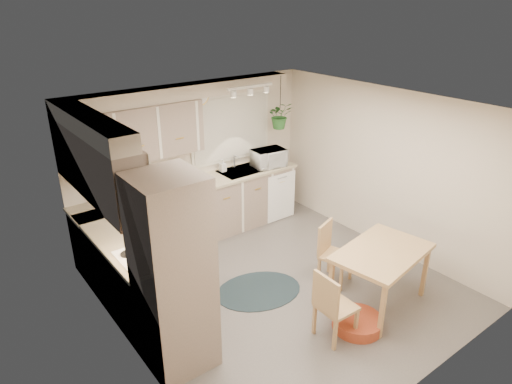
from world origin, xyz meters
The scene contains 35 objects.
floor centered at (0.00, 0.00, 0.00)m, with size 4.20×4.20×0.00m, color #615A55.
ceiling centered at (0.00, 0.00, 2.40)m, with size 4.20×4.20×0.00m, color white.
wall_back centered at (0.00, 2.10, 1.20)m, with size 4.00×0.04×2.40m, color beige.
wall_front centered at (0.00, -2.10, 1.20)m, with size 4.00×0.04×2.40m, color beige.
wall_left centered at (-2.00, 0.00, 1.20)m, with size 0.04×4.20×2.40m, color beige.
wall_right centered at (2.00, 0.00, 1.20)m, with size 0.04×4.20×2.40m, color beige.
base_cab_left centered at (-1.70, 0.88, 0.45)m, with size 0.60×1.85×0.90m, color gray.
base_cab_back centered at (-0.20, 1.80, 0.45)m, with size 3.60×0.60×0.90m, color gray.
counter_left centered at (-1.69, 0.88, 0.92)m, with size 0.64×1.89×0.04m, color tan.
counter_back centered at (-0.20, 1.79, 0.92)m, with size 3.64×0.64×0.04m, color tan.
oven_stack centered at (-1.68, -0.38, 1.05)m, with size 0.65×0.65×2.10m, color gray.
wall_oven_face centered at (-1.35, -0.38, 1.05)m, with size 0.02×0.56×0.58m, color white.
upper_cab_left centered at (-1.82, 1.00, 1.83)m, with size 0.35×2.00×0.75m, color gray.
upper_cab_back centered at (-1.00, 1.93, 1.83)m, with size 2.00×0.35×0.75m, color gray.
soffit_left centered at (-1.85, 1.00, 2.30)m, with size 0.30×2.00×0.20m, color beige.
soffit_back centered at (-0.20, 1.95, 2.30)m, with size 3.60×0.30×0.20m, color beige.
cooktop centered at (-1.68, 0.30, 0.94)m, with size 0.52×0.58×0.02m, color white.
range_hood centered at (-1.70, 0.30, 1.40)m, with size 0.40×0.60×0.14m, color white.
window_blinds centered at (0.70, 2.07, 1.60)m, with size 1.40×0.02×1.00m, color white.
window_frame centered at (0.70, 2.08, 1.60)m, with size 1.50×0.02×1.10m, color beige.
sink centered at (0.70, 1.80, 0.90)m, with size 0.70×0.48×0.10m, color #A0A3A8.
dishwasher_front centered at (1.30, 1.49, 0.42)m, with size 0.58×0.01×0.83m, color white.
track_light_bar centered at (0.70, 1.55, 2.33)m, with size 0.80×0.04×0.04m, color white.
wall_clock centered at (0.15, 2.07, 2.18)m, with size 0.30×0.30×0.03m, color gold.
dining_table centered at (0.76, -1.01, 0.38)m, with size 1.20×0.80×0.76m, color tan.
chair_left centered at (-0.10, -1.11, 0.43)m, with size 0.40×0.40×0.85m, color tan.
chair_back centered at (0.69, -0.35, 0.42)m, with size 0.39×0.39×0.83m, color tan.
braided_rug centered at (-0.27, 0.08, 0.01)m, with size 1.13×0.85×0.01m, color black.
pet_bed centered at (0.21, -1.17, 0.07)m, with size 0.58×0.58×0.13m, color #B93F25.
microwave centered at (1.18, 1.70, 1.12)m, with size 0.53×0.29×0.36m, color white.
soap_bottle centered at (0.44, 1.95, 0.99)m, with size 0.09×0.21×0.10m, color white.
hanging_plant centered at (1.41, 1.70, 1.72)m, with size 0.39×0.43×0.34m, color #275E25.
coffee_maker centered at (-1.21, 1.80, 1.12)m, with size 0.20×0.25×0.36m, color black.
toaster centered at (-0.49, 1.82, 1.03)m, with size 0.29×0.17×0.18m, color #A0A3A8.
knife_block centered at (-0.17, 1.85, 1.06)m, with size 0.11×0.11×0.24m, color tan.
Camera 1 is at (-3.30, -3.84, 3.56)m, focal length 32.00 mm.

